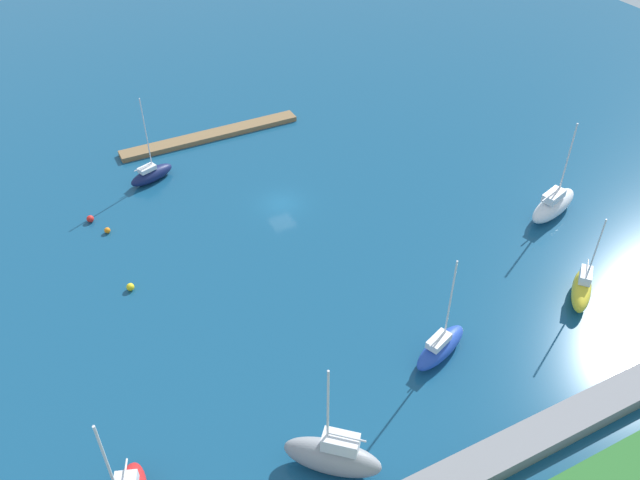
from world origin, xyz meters
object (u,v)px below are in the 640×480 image
mooring_buoy_yellow (130,287)px  mooring_buoy_orange (107,230)px  mooring_buoy_red (90,219)px  sailboat_gray_center_basin (333,456)px  pier_dock (211,135)px  sailboat_yellow_west_end (582,289)px  sailboat_white_outer_mooring (553,205)px  sailboat_blue_far_south (440,347)px  sailboat_navy_mid_basin (151,174)px

mooring_buoy_yellow → mooring_buoy_orange: bearing=-90.3°
mooring_buoy_orange → mooring_buoy_red: mooring_buoy_red is taller
sailboat_gray_center_basin → mooring_buoy_yellow: 25.17m
pier_dock → sailboat_yellow_west_end: size_ratio=2.46×
sailboat_white_outer_mooring → sailboat_yellow_west_end: size_ratio=1.16×
sailboat_white_outer_mooring → mooring_buoy_orange: (41.33, -17.69, -0.97)m
sailboat_white_outer_mooring → sailboat_blue_far_south: size_ratio=1.06×
pier_dock → mooring_buoy_yellow: mooring_buoy_yellow is taller
sailboat_navy_mid_basin → sailboat_blue_far_south: 37.71m
sailboat_yellow_west_end → sailboat_blue_far_south: bearing=-42.8°
sailboat_white_outer_mooring → mooring_buoy_red: (42.45, -20.30, -0.90)m
sailboat_gray_center_basin → mooring_buoy_red: (8.86, -35.74, -1.16)m
sailboat_navy_mid_basin → sailboat_blue_far_south: sailboat_navy_mid_basin is taller
sailboat_gray_center_basin → sailboat_yellow_west_end: bearing=-128.1°
sailboat_gray_center_basin → mooring_buoy_red: 36.84m
sailboat_blue_far_south → mooring_buoy_red: sailboat_blue_far_south is taller
mooring_buoy_orange → pier_dock: bearing=-139.7°
mooring_buoy_yellow → sailboat_blue_far_south: bearing=137.0°
sailboat_white_outer_mooring → mooring_buoy_orange: 44.97m
sailboat_white_outer_mooring → mooring_buoy_orange: bearing=139.2°
sailboat_navy_mid_basin → mooring_buoy_yellow: size_ratio=13.93×
sailboat_navy_mid_basin → sailboat_blue_far_south: (-13.59, 35.17, 0.12)m
mooring_buoy_orange → mooring_buoy_red: (1.11, -2.61, 0.06)m
sailboat_yellow_west_end → sailboat_blue_far_south: sailboat_blue_far_south is taller
mooring_buoy_yellow → mooring_buoy_red: (1.07, -11.84, 0.01)m
sailboat_white_outer_mooring → sailboat_blue_far_south: sailboat_white_outer_mooring is taller
sailboat_white_outer_mooring → sailboat_navy_mid_basin: bearing=126.9°
sailboat_yellow_west_end → mooring_buoy_yellow: sailboat_yellow_west_end is taller
mooring_buoy_yellow → mooring_buoy_orange: (-0.04, -9.24, -0.05)m
sailboat_yellow_west_end → pier_dock: bearing=-106.9°
sailboat_yellow_west_end → mooring_buoy_orange: bearing=-81.1°
sailboat_white_outer_mooring → sailboat_navy_mid_basin: (34.80, -24.80, -0.40)m
sailboat_navy_mid_basin → mooring_buoy_red: bearing=-169.3°
pier_dock → sailboat_white_outer_mooring: (-25.85, 30.80, 0.97)m
sailboat_gray_center_basin → sailboat_blue_far_south: 13.38m
pier_dock → sailboat_white_outer_mooring: size_ratio=2.12×
sailboat_yellow_west_end → mooring_buoy_orange: 44.92m
sailboat_yellow_west_end → sailboat_blue_far_south: size_ratio=0.92×
sailboat_navy_mid_basin → mooring_buoy_yellow: 17.62m
sailboat_white_outer_mooring → sailboat_yellow_west_end: sailboat_white_outer_mooring is taller
mooring_buoy_orange → sailboat_white_outer_mooring: bearing=156.8°
sailboat_yellow_west_end → mooring_buoy_red: bearing=-82.7°
sailboat_gray_center_basin → mooring_buoy_orange: sailboat_gray_center_basin is taller
sailboat_yellow_west_end → mooring_buoy_yellow: size_ratio=12.70×
mooring_buoy_yellow → mooring_buoy_orange: size_ratio=1.16×
sailboat_white_outer_mooring → mooring_buoy_yellow: sailboat_white_outer_mooring is taller
pier_dock → sailboat_gray_center_basin: size_ratio=2.18×
sailboat_blue_far_south → mooring_buoy_yellow: size_ratio=13.86×
mooring_buoy_red → sailboat_navy_mid_basin: bearing=-149.5°
sailboat_white_outer_mooring → sailboat_gray_center_basin: (33.58, 15.44, 0.25)m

